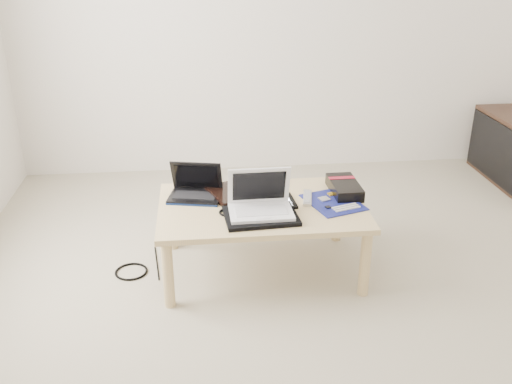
{
  "coord_description": "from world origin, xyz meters",
  "views": [
    {
      "loc": [
        -0.63,
        -2.34,
        1.7
      ],
      "look_at": [
        -0.34,
        0.41,
        0.48
      ],
      "focal_mm": 40.0,
      "sensor_mm": 36.0,
      "label": 1
    }
  ],
  "objects": [
    {
      "name": "white_laptop",
      "position": [
        -0.33,
        0.29,
        0.47
      ],
      "size": [
        0.33,
        0.23,
        0.23
      ],
      "color": "white",
      "rests_on": "neoprene_sleeve"
    },
    {
      "name": "cable_coil",
      "position": [
        -0.5,
        0.33,
        0.41
      ],
      "size": [
        0.11,
        0.11,
        0.01
      ],
      "primitive_type": "torus",
      "rotation": [
        0.0,
        0.0,
        0.13
      ],
      "color": "black",
      "rests_on": "coffee_table"
    },
    {
      "name": "tablet",
      "position": [
        -0.26,
        0.43,
        0.41
      ],
      "size": [
        0.27,
        0.21,
        0.01
      ],
      "color": "black",
      "rests_on": "coffee_table"
    },
    {
      "name": "book",
      "position": [
        -0.42,
        0.56,
        0.42
      ],
      "size": [
        0.4,
        0.37,
        0.03
      ],
      "color": "black",
      "rests_on": "coffee_table"
    },
    {
      "name": "netbook",
      "position": [
        -0.66,
        0.55,
        0.44
      ],
      "size": [
        0.32,
        0.26,
        0.2
      ],
      "color": "black",
      "rests_on": "coffee_table"
    },
    {
      "name": "floor_cable_trail",
      "position": [
        -0.9,
        0.53,
        0.0
      ],
      "size": [
        0.05,
        0.37,
        0.01
      ],
      "primitive_type": "cylinder",
      "rotation": [
        1.57,
        0.0,
        0.11
      ],
      "color": "black",
      "rests_on": "ground"
    },
    {
      "name": "coffee_table",
      "position": [
        -0.31,
        0.41,
        0.35
      ],
      "size": [
        1.1,
        0.7,
        0.4
      ],
      "color": "tan",
      "rests_on": "ground"
    },
    {
      "name": "motherboard",
      "position": [
        0.08,
        0.4,
        0.4
      ],
      "size": [
        0.34,
        0.38,
        0.01
      ],
      "color": "#0D1059",
      "rests_on": "coffee_table"
    },
    {
      "name": "ground",
      "position": [
        0.0,
        0.0,
        0.0
      ],
      "size": [
        4.0,
        4.0,
        0.0
      ],
      "primitive_type": "plane",
      "color": "beige",
      "rests_on": "ground"
    },
    {
      "name": "floor_cable_coil",
      "position": [
        -1.04,
        0.45,
        0.01
      ],
      "size": [
        0.23,
        0.23,
        0.01
      ],
      "primitive_type": "torus",
      "rotation": [
        0.0,
        0.0,
        -0.32
      ],
      "color": "black",
      "rests_on": "ground"
    },
    {
      "name": "remote",
      "position": [
        -0.06,
        0.45,
        0.41
      ],
      "size": [
        0.08,
        0.2,
        0.02
      ],
      "color": "#AAAAAF",
      "rests_on": "coffee_table"
    },
    {
      "name": "gpu_box",
      "position": [
        0.17,
        0.52,
        0.43
      ],
      "size": [
        0.15,
        0.3,
        0.07
      ],
      "color": "black",
      "rests_on": "coffee_table"
    },
    {
      "name": "neoprene_sleeve",
      "position": [
        -0.34,
        0.26,
        0.41
      ],
      "size": [
        0.39,
        0.29,
        0.02
      ],
      "primitive_type": "cube",
      "rotation": [
        0.0,
        0.0,
        0.07
      ],
      "color": "black",
      "rests_on": "coffee_table"
    }
  ]
}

